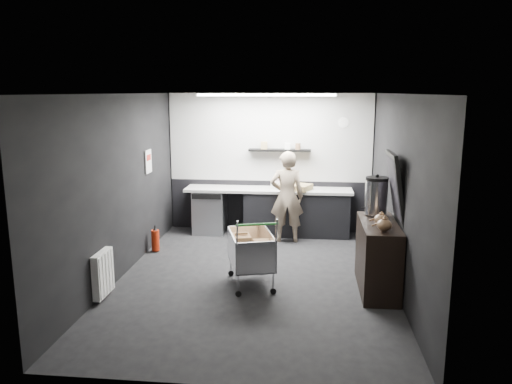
# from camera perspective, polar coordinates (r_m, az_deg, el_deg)

# --- Properties ---
(floor) EXTENTS (5.50, 5.50, 0.00)m
(floor) POSITION_cam_1_polar(r_m,az_deg,el_deg) (7.50, -0.15, -9.93)
(floor) COLOR black
(floor) RESTS_ON ground
(ceiling) EXTENTS (5.50, 5.50, 0.00)m
(ceiling) POSITION_cam_1_polar(r_m,az_deg,el_deg) (6.98, -0.16, 11.17)
(ceiling) COLOR white
(ceiling) RESTS_ON wall_back
(wall_back) EXTENTS (5.50, 0.00, 5.50)m
(wall_back) POSITION_cam_1_polar(r_m,az_deg,el_deg) (9.82, 1.58, 3.34)
(wall_back) COLOR black
(wall_back) RESTS_ON floor
(wall_front) EXTENTS (5.50, 0.00, 5.50)m
(wall_front) POSITION_cam_1_polar(r_m,az_deg,el_deg) (4.48, -3.97, -6.57)
(wall_front) COLOR black
(wall_front) RESTS_ON floor
(wall_left) EXTENTS (0.00, 5.50, 5.50)m
(wall_left) POSITION_cam_1_polar(r_m,az_deg,el_deg) (7.60, -15.32, 0.54)
(wall_left) COLOR black
(wall_left) RESTS_ON floor
(wall_right) EXTENTS (0.00, 5.50, 5.50)m
(wall_right) POSITION_cam_1_polar(r_m,az_deg,el_deg) (7.19, 15.90, -0.09)
(wall_right) COLOR black
(wall_right) RESTS_ON floor
(kitchen_wall_panel) EXTENTS (3.95, 0.02, 1.70)m
(kitchen_wall_panel) POSITION_cam_1_polar(r_m,az_deg,el_deg) (9.74, 1.59, 6.24)
(kitchen_wall_panel) COLOR #B6B5B1
(kitchen_wall_panel) RESTS_ON wall_back
(dado_panel) EXTENTS (3.95, 0.02, 1.00)m
(dado_panel) POSITION_cam_1_polar(r_m,az_deg,el_deg) (9.96, 1.55, -1.52)
(dado_panel) COLOR black
(dado_panel) RESTS_ON wall_back
(floating_shelf) EXTENTS (1.20, 0.22, 0.04)m
(floating_shelf) POSITION_cam_1_polar(r_m,az_deg,el_deg) (9.64, 2.72, 4.80)
(floating_shelf) COLOR black
(floating_shelf) RESTS_ON wall_back
(wall_clock) EXTENTS (0.20, 0.03, 0.20)m
(wall_clock) POSITION_cam_1_polar(r_m,az_deg,el_deg) (9.70, 9.94, 7.83)
(wall_clock) COLOR white
(wall_clock) RESTS_ON wall_back
(poster) EXTENTS (0.02, 0.30, 0.40)m
(poster) POSITION_cam_1_polar(r_m,az_deg,el_deg) (8.77, -12.21, 3.43)
(poster) COLOR white
(poster) RESTS_ON wall_left
(poster_red_band) EXTENTS (0.02, 0.22, 0.10)m
(poster_red_band) POSITION_cam_1_polar(r_m,az_deg,el_deg) (8.75, -12.20, 3.88)
(poster_red_band) COLOR red
(poster_red_band) RESTS_ON poster
(radiator) EXTENTS (0.10, 0.50, 0.60)m
(radiator) POSITION_cam_1_polar(r_m,az_deg,el_deg) (7.03, -17.10, -8.89)
(radiator) COLOR white
(radiator) RESTS_ON wall_left
(ceiling_strip) EXTENTS (2.40, 0.20, 0.04)m
(ceiling_strip) POSITION_cam_1_polar(r_m,az_deg,el_deg) (8.83, 1.16, 11.03)
(ceiling_strip) COLOR white
(ceiling_strip) RESTS_ON ceiling
(prep_counter) EXTENTS (3.20, 0.61, 0.90)m
(prep_counter) POSITION_cam_1_polar(r_m,az_deg,el_deg) (9.66, 2.20, -2.20)
(prep_counter) COLOR black
(prep_counter) RESTS_ON floor
(person) EXTENTS (0.64, 0.44, 1.68)m
(person) POSITION_cam_1_polar(r_m,az_deg,el_deg) (9.12, 3.55, -0.55)
(person) COLOR beige
(person) RESTS_ON floor
(shopping_cart) EXTENTS (0.81, 1.09, 1.04)m
(shopping_cart) POSITION_cam_1_polar(r_m,az_deg,el_deg) (7.14, -0.61, -6.83)
(shopping_cart) COLOR silver
(shopping_cart) RESTS_ON floor
(sideboard) EXTENTS (0.55, 1.29, 1.93)m
(sideboard) POSITION_cam_1_polar(r_m,az_deg,el_deg) (7.16, 13.83, -6.14)
(sideboard) COLOR black
(sideboard) RESTS_ON floor
(fire_extinguisher) EXTENTS (0.14, 0.14, 0.45)m
(fire_extinguisher) POSITION_cam_1_polar(r_m,az_deg,el_deg) (8.83, -11.42, -5.34)
(fire_extinguisher) COLOR #A9230B
(fire_extinguisher) RESTS_ON floor
(cardboard_box) EXTENTS (0.65, 0.58, 0.11)m
(cardboard_box) POSITION_cam_1_polar(r_m,az_deg,el_deg) (9.49, 4.61, 0.59)
(cardboard_box) COLOR #A28B56
(cardboard_box) RESTS_ON prep_counter
(pink_tub) EXTENTS (0.22, 0.22, 0.22)m
(pink_tub) POSITION_cam_1_polar(r_m,az_deg,el_deg) (9.54, 2.66, 1.02)
(pink_tub) COLOR silver
(pink_tub) RESTS_ON prep_counter
(white_container) EXTENTS (0.19, 0.16, 0.15)m
(white_container) POSITION_cam_1_polar(r_m,az_deg,el_deg) (9.50, 2.28, 0.77)
(white_container) COLOR white
(white_container) RESTS_ON prep_counter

